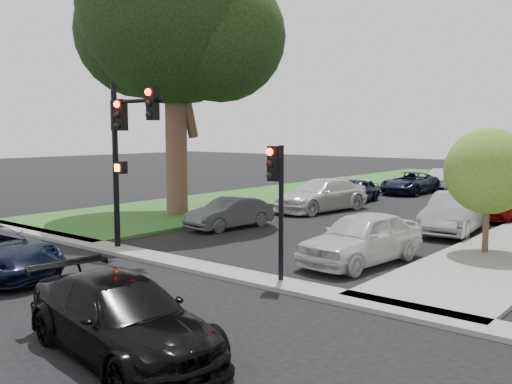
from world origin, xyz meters
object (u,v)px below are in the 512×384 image
Objects in this scene: traffic_signal_secondary at (277,188)px; car_parked_5 at (230,213)px; car_parked_1 at (455,213)px; car_parked_9 at (441,178)px; small_tree_a at (488,171)px; eucalyptus at (173,9)px; car_parked_6 at (321,195)px; car_parked_8 at (410,183)px; traffic_signal_main at (124,135)px; car_parked_7 at (356,190)px; car_cross_far at (122,318)px; car_parked_2 at (495,203)px; car_parked_0 at (362,238)px.

car_parked_5 is at bearing 140.05° from traffic_signal_secondary.
car_parked_9 is (-7.45, 17.59, -0.14)m from car_parked_1.
small_tree_a reaches higher than car_parked_5.
car_parked_6 is at bearing 53.26° from eucalyptus.
small_tree_a is 18.61m from car_parked_8.
car_parked_5 is at bearing -81.67° from car_parked_6.
small_tree_a is at bearing -63.41° from car_parked_1.
car_parked_6 is 1.10× the size of car_parked_8.
traffic_signal_main is 1.40× the size of car_parked_7.
traffic_signal_secondary is at bearing -114.73° from small_tree_a.
traffic_signal_main is at bearing -89.72° from car_parked_8.
eucalyptus is 19.06m from car_cross_far.
car_parked_8 is (-7.44, 7.20, -0.01)m from car_parked_2.
small_tree_a is at bearing 59.90° from car_parked_0.
traffic_signal_main is at bearing 179.61° from traffic_signal_secondary.
car_parked_7 is at bearing 92.05° from traffic_signal_main.
car_parked_1 is (0.92, 10.40, -1.76)m from traffic_signal_secondary.
traffic_signal_secondary is 0.76× the size of car_parked_1.
car_parked_6 is (-7.49, 1.92, 0.01)m from car_parked_1.
car_parked_7 is at bearing 104.78° from car_parked_6.
car_parked_7 is at bearing 169.66° from car_parked_2.
car_parked_2 is (0.93, 15.48, -1.84)m from traffic_signal_secondary.
car_parked_1 is 7.73m from car_parked_6.
car_parked_1 is 0.94× the size of car_parked_2.
traffic_signal_secondary is 0.91× the size of car_parked_7.
car_parked_2 is (0.31, 12.05, -0.09)m from car_parked_0.
traffic_signal_secondary is 0.72× the size of car_parked_2.
car_cross_far is at bearing -38.45° from traffic_signal_main.
eucalyptus is 14.80m from car_parked_0.
car_parked_8 is (-0.14, 22.64, -3.18)m from traffic_signal_main.
car_parked_5 is 0.97× the size of car_parked_7.
car_parked_7 is at bearing 112.81° from traffic_signal_secondary.
car_parked_1 is at bearing -71.14° from car_parked_9.
car_parked_6 is 1.39× the size of car_parked_9.
car_parked_1 is at bearing 54.87° from traffic_signal_main.
car_parked_6 is at bearing 151.05° from small_tree_a.
car_parked_2 is (7.30, 15.44, -3.17)m from traffic_signal_main.
eucalyptus is at bearing 174.90° from car_parked_5.
traffic_signal_secondary is 0.66× the size of car_parked_6.
car_parked_9 is (-9.72, 21.07, -2.09)m from small_tree_a.
car_parked_7 is (-0.39, 4.22, -0.12)m from car_parked_6.
car_parked_5 is 22.38m from car_parked_9.
car_parked_0 is (-0.17, 9.08, 0.10)m from car_cross_far.
small_tree_a reaches higher than car_parked_2.
car_parked_0 reaches higher than car_parked_8.
traffic_signal_main is 1.54× the size of traffic_signal_secondary.
eucalyptus is at bearing -105.61° from car_parked_9.
traffic_signal_main is 1.17× the size of car_parked_1.
traffic_signal_secondary reaches higher than car_parked_9.
car_parked_8 is 5.31m from car_parked_9.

